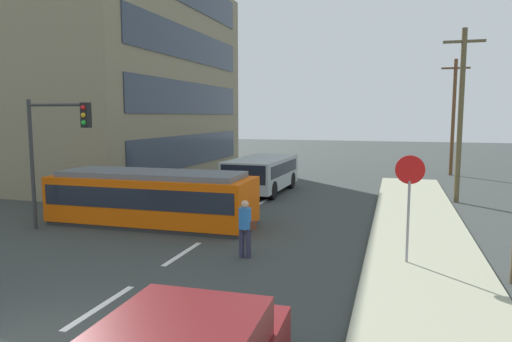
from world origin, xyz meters
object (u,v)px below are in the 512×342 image
object	(u,v)px
pedestrian_crossing	(245,225)
traffic_light_mast	(55,139)
streetcar_tram	(152,197)
utility_pole_mid	(461,113)
city_bus	(262,173)
stop_sign	(409,186)
utility_pole_far	(453,115)

from	to	relation	value
pedestrian_crossing	traffic_light_mast	distance (m)	7.68
streetcar_tram	utility_pole_mid	distance (m)	14.36
city_bus	utility_pole_mid	bearing A→B (deg)	-0.67
streetcar_tram	utility_pole_mid	world-z (taller)	utility_pole_mid
streetcar_tram	stop_sign	size ratio (longest dim) A/B	2.67
streetcar_tram	traffic_light_mast	world-z (taller)	traffic_light_mast
traffic_light_mast	utility_pole_mid	world-z (taller)	utility_pole_mid
streetcar_tram	city_bus	world-z (taller)	streetcar_tram
stop_sign	city_bus	bearing A→B (deg)	123.86
streetcar_tram	city_bus	xyz separation A→B (m)	(1.90, 8.18, 0.01)
streetcar_tram	utility_pole_far	size ratio (longest dim) A/B	0.99
pedestrian_crossing	traffic_light_mast	xyz separation A→B (m)	(-7.25, 1.03, 2.30)
city_bus	utility_pole_mid	size ratio (longest dim) A/B	0.73
pedestrian_crossing	traffic_light_mast	world-z (taller)	traffic_light_mast
pedestrian_crossing	utility_pole_mid	world-z (taller)	utility_pole_mid
streetcar_tram	city_bus	bearing A→B (deg)	76.90
streetcar_tram	utility_pole_mid	xyz separation A→B (m)	(11.46, 8.07, 3.13)
stop_sign	traffic_light_mast	bearing A→B (deg)	177.26
utility_pole_far	traffic_light_mast	bearing A→B (deg)	-125.89
pedestrian_crossing	stop_sign	bearing A→B (deg)	6.10
pedestrian_crossing	traffic_light_mast	bearing A→B (deg)	171.91
streetcar_tram	pedestrian_crossing	size ratio (longest dim) A/B	4.60
utility_pole_far	stop_sign	bearing A→B (deg)	-98.77
utility_pole_mid	utility_pole_far	size ratio (longest dim) A/B	1.02
city_bus	utility_pole_far	bearing A→B (deg)	45.47
stop_sign	utility_pole_far	bearing A→B (deg)	81.23
city_bus	utility_pole_mid	distance (m)	10.05
city_bus	stop_sign	size ratio (longest dim) A/B	2.04
streetcar_tram	stop_sign	distance (m)	9.43
city_bus	stop_sign	distance (m)	12.85
streetcar_tram	traffic_light_mast	xyz separation A→B (m)	(-2.63, -1.89, 2.21)
city_bus	pedestrian_crossing	size ratio (longest dim) A/B	3.51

